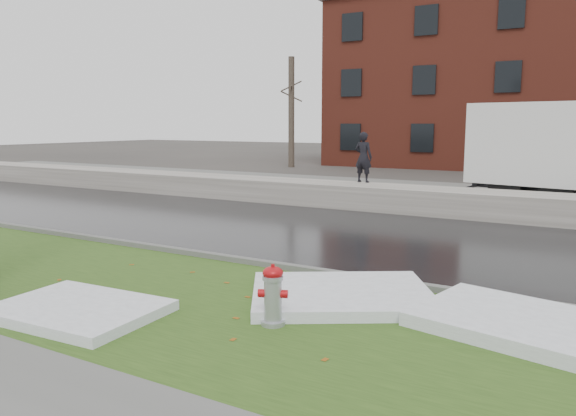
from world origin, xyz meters
The scene contains 14 objects.
ground centered at (0.00, 0.00, 0.00)m, with size 120.00×120.00×0.00m, color #47423D.
verge centered at (0.00, -1.25, 0.02)m, with size 60.00×4.50×0.04m, color #2D4918.
road centered at (0.00, 4.50, 0.01)m, with size 60.00×7.00×0.03m, color black.
parking_lot centered at (0.00, 13.00, 0.01)m, with size 60.00×9.00×0.03m, color slate.
curb centered at (0.00, 1.00, 0.07)m, with size 60.00×0.15×0.14m, color slate.
snowbank centered at (0.00, 8.70, 0.38)m, with size 60.00×1.60×0.75m, color #B8B2A8.
brick_building centered at (2.00, 30.00, 5.00)m, with size 26.00×12.00×10.00m, color maroon.
bg_tree_left centered at (-12.00, 22.00, 3.33)m, with size 1.40×1.62×6.50m.
bg_tree_center centered at (-6.00, 26.00, 3.33)m, with size 1.40×1.62×6.50m.
fire_hydrant centered at (1.19, -1.49, 0.47)m, with size 0.40×0.38×0.81m.
worker centered at (-2.07, 9.30, 1.55)m, with size 0.59×0.38×1.61m, color black.
snow_patch_near centered at (1.52, -0.10, 0.12)m, with size 2.60×2.00×0.16m, color white.
snow_patch_far centered at (-1.32, -2.50, 0.11)m, with size 2.20×1.60×0.14m, color white.
snow_patch_side centered at (4.17, -0.10, 0.13)m, with size 2.80×1.80×0.18m, color white.
Camera 1 is at (4.86, -7.42, 2.63)m, focal length 35.00 mm.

